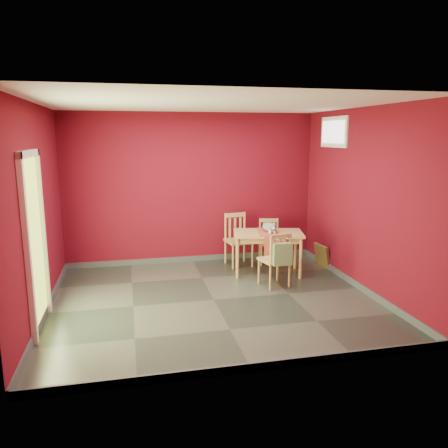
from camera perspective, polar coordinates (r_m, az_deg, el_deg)
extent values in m
plane|color=#2D342D|center=(6.30, -1.34, -9.85)|extent=(4.50, 4.50, 0.00)
plane|color=#5E0918|center=(7.90, -4.24, 4.59)|extent=(4.50, 0.00, 4.50)
plane|color=#5E0918|center=(4.04, 4.14, -2.01)|extent=(4.50, 0.00, 4.50)
plane|color=#5E0918|center=(5.94, -23.22, 1.42)|extent=(0.00, 4.00, 4.00)
plane|color=#5E0918|center=(6.75, 17.71, 2.91)|extent=(0.00, 4.00, 4.00)
plane|color=white|center=(5.89, -1.47, 15.45)|extent=(4.50, 4.50, 0.00)
cube|color=#3F4244|center=(8.14, -4.10, -4.54)|extent=(4.50, 0.02, 0.10)
cube|color=#3F4244|center=(4.53, 3.84, -18.18)|extent=(4.50, 0.02, 0.10)
cube|color=#3F4244|center=(6.28, -22.17, -10.34)|extent=(0.03, 4.00, 0.10)
cube|color=#3F4244|center=(7.04, 16.98, -7.61)|extent=(0.03, 4.00, 0.10)
cube|color=#B7D838|center=(5.61, -23.56, -2.53)|extent=(0.02, 0.85, 2.05)
cube|color=white|center=(5.16, -24.29, -3.31)|extent=(0.06, 0.08, 2.13)
cube|color=white|center=(6.05, -22.58, -1.11)|extent=(0.06, 0.08, 2.13)
cube|color=white|center=(5.47, -24.22, 8.38)|extent=(0.06, 1.01, 0.08)
cube|color=white|center=(7.55, 14.19, 11.57)|extent=(0.03, 0.90, 0.50)
cube|color=white|center=(7.54, 14.04, 11.58)|extent=(0.02, 0.76, 0.36)
cube|color=silver|center=(8.45, 6.67, -2.24)|extent=(0.08, 0.02, 0.12)
cube|color=tan|center=(7.31, 5.76, -1.21)|extent=(1.26, 0.91, 0.04)
cube|color=tan|center=(7.33, 5.75, -1.72)|extent=(1.12, 0.77, 0.10)
cylinder|color=tan|center=(7.10, 1.77, -4.50)|extent=(0.05, 0.05, 0.67)
cylinder|color=tan|center=(7.63, 1.68, -3.37)|extent=(0.05, 0.05, 0.67)
cylinder|color=tan|center=(7.20, 9.99, -4.46)|extent=(0.05, 0.05, 0.67)
cylinder|color=tan|center=(7.72, 9.32, -3.34)|extent=(0.05, 0.05, 0.67)
cube|color=#A2422F|center=(7.31, 5.77, -1.03)|extent=(0.47, 0.73, 0.01)
cube|color=#A2422F|center=(7.03, 6.60, -2.98)|extent=(0.32, 0.08, 0.33)
cube|color=tan|center=(7.80, 1.96, -2.24)|extent=(0.49, 0.49, 0.04)
cylinder|color=tan|center=(7.62, 1.19, -4.37)|extent=(0.04, 0.04, 0.42)
cylinder|color=tan|center=(7.96, 0.19, -3.69)|extent=(0.04, 0.04, 0.42)
cylinder|color=tan|center=(7.76, 3.74, -4.09)|extent=(0.04, 0.04, 0.42)
cylinder|color=tan|center=(8.09, 2.66, -3.44)|extent=(0.04, 0.04, 0.42)
cylinder|color=tan|center=(7.84, 0.20, -0.26)|extent=(0.04, 0.04, 0.46)
cylinder|color=tan|center=(7.98, 2.69, -0.07)|extent=(0.04, 0.04, 0.46)
cube|color=tan|center=(7.87, 1.46, 1.19)|extent=(0.39, 0.09, 0.07)
cube|color=tan|center=(7.88, 0.76, -0.51)|extent=(0.04, 0.03, 0.36)
cube|color=tan|center=(7.92, 1.45, -0.46)|extent=(0.04, 0.03, 0.36)
cube|color=tan|center=(7.96, 2.14, -0.41)|extent=(0.04, 0.03, 0.36)
cube|color=tan|center=(7.97, 5.97, -2.45)|extent=(0.44, 0.44, 0.04)
cylinder|color=tan|center=(7.84, 4.91, -4.17)|extent=(0.03, 0.03, 0.37)
cylinder|color=tan|center=(8.15, 4.67, -3.56)|extent=(0.03, 0.03, 0.37)
cylinder|color=tan|center=(7.88, 7.25, -4.13)|extent=(0.03, 0.03, 0.37)
cylinder|color=tan|center=(8.19, 6.92, -3.53)|extent=(0.03, 0.03, 0.37)
cylinder|color=tan|center=(8.05, 4.72, -0.67)|extent=(0.03, 0.03, 0.40)
cylinder|color=tan|center=(8.09, 6.99, -0.65)|extent=(0.03, 0.03, 0.40)
cube|color=tan|center=(8.04, 5.88, 0.49)|extent=(0.34, 0.10, 0.06)
cube|color=tan|center=(8.07, 5.22, -0.91)|extent=(0.03, 0.02, 0.31)
cube|color=tan|center=(8.08, 5.85, -0.91)|extent=(0.03, 0.02, 0.31)
cube|color=tan|center=(8.09, 6.48, -0.91)|extent=(0.03, 0.02, 0.31)
cube|color=tan|center=(6.80, 6.59, -4.69)|extent=(0.48, 0.48, 0.04)
cylinder|color=tan|center=(7.08, 7.00, -5.83)|extent=(0.03, 0.03, 0.39)
cylinder|color=tan|center=(6.81, 8.54, -6.58)|extent=(0.03, 0.03, 0.39)
cylinder|color=tan|center=(6.91, 4.59, -6.22)|extent=(0.03, 0.03, 0.39)
cylinder|color=tan|center=(6.64, 6.06, -7.01)|extent=(0.03, 0.03, 0.39)
cylinder|color=tan|center=(6.69, 8.65, -2.94)|extent=(0.03, 0.03, 0.43)
cylinder|color=tan|center=(6.51, 6.15, -3.28)|extent=(0.03, 0.03, 0.43)
cube|color=tan|center=(6.56, 7.46, -1.62)|extent=(0.36, 0.11, 0.07)
cube|color=tan|center=(6.66, 8.10, -3.33)|extent=(0.04, 0.03, 0.33)
cube|color=tan|center=(6.61, 7.41, -3.43)|extent=(0.04, 0.03, 0.33)
cube|color=tan|center=(6.56, 6.71, -3.52)|extent=(0.04, 0.03, 0.33)
cube|color=#688A58|center=(6.54, 7.64, -3.93)|extent=(0.29, 0.09, 0.34)
cylinder|color=#688A58|center=(6.52, 6.84, -1.89)|extent=(0.01, 0.14, 0.01)
cylinder|color=#688A58|center=(6.57, 8.17, -1.81)|extent=(0.01, 0.14, 0.01)
cube|color=brown|center=(7.94, 12.69, -4.06)|extent=(0.18, 0.42, 0.41)
cube|color=black|center=(7.94, 12.66, -4.06)|extent=(0.12, 0.29, 0.28)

